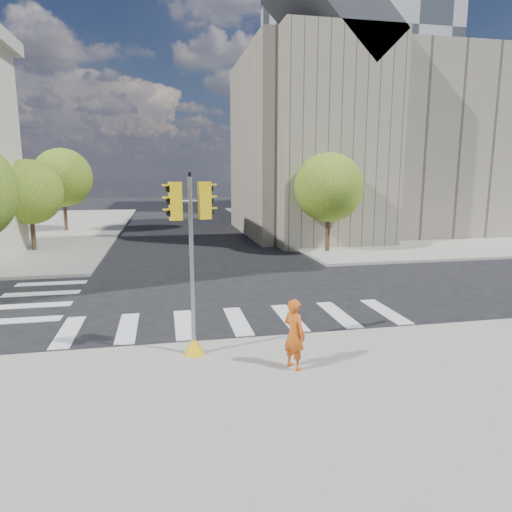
# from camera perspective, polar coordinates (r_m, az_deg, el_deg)

# --- Properties ---
(ground) EXTENTS (160.00, 160.00, 0.00)m
(ground) POSITION_cam_1_polar(r_m,az_deg,el_deg) (17.48, -3.03, -6.06)
(ground) COLOR black
(ground) RESTS_ON ground
(sidewalk_near) EXTENTS (30.00, 14.00, 0.15)m
(sidewalk_near) POSITION_cam_1_polar(r_m,az_deg,el_deg) (7.79, 10.69, -28.40)
(sidewalk_near) COLOR gray
(sidewalk_near) RESTS_ON ground
(sidewalk_far_right) EXTENTS (28.00, 40.00, 0.15)m
(sidewalk_far_right) POSITION_cam_1_polar(r_m,az_deg,el_deg) (48.38, 16.25, 4.18)
(sidewalk_far_right) COLOR gray
(sidewalk_far_right) RESTS_ON ground
(civic_building) EXTENTS (26.00, 16.00, 19.39)m
(civic_building) POSITION_cam_1_polar(r_m,az_deg,el_deg) (40.07, 15.70, 13.31)
(civic_building) COLOR gray
(civic_building) RESTS_ON ground
(office_tower) EXTENTS (20.00, 18.00, 30.00)m
(office_tower) POSITION_cam_1_polar(r_m,az_deg,el_deg) (64.27, 11.66, 19.16)
(office_tower) COLOR #9EA0A3
(office_tower) RESTS_ON ground
(tree_lw_mid) EXTENTS (4.00, 4.00, 5.77)m
(tree_lw_mid) POSITION_cam_1_polar(r_m,az_deg,el_deg) (31.66, -26.47, 7.16)
(tree_lw_mid) COLOR #382616
(tree_lw_mid) RESTS_ON ground
(tree_lw_far) EXTENTS (4.80, 4.80, 6.95)m
(tree_lw_far) POSITION_cam_1_polar(r_m,az_deg,el_deg) (41.38, -23.03, 9.00)
(tree_lw_far) COLOR #382616
(tree_lw_far) RESTS_ON ground
(tree_re_near) EXTENTS (4.20, 4.20, 6.16)m
(tree_re_near) POSITION_cam_1_polar(r_m,az_deg,el_deg) (28.40, 9.09, 8.45)
(tree_re_near) COLOR #382616
(tree_re_near) RESTS_ON ground
(tree_re_mid) EXTENTS (4.60, 4.60, 6.66)m
(tree_re_mid) POSITION_cam_1_polar(r_m,az_deg,el_deg) (39.85, 2.98, 9.50)
(tree_re_mid) COLOR #382616
(tree_re_mid) RESTS_ON ground
(tree_re_far) EXTENTS (4.00, 4.00, 5.88)m
(tree_re_far) POSITION_cam_1_polar(r_m,az_deg,el_deg) (51.57, -0.39, 9.17)
(tree_re_far) COLOR #382616
(tree_re_far) RESTS_ON ground
(lamp_near) EXTENTS (0.35, 0.18, 8.11)m
(lamp_near) POSITION_cam_1_polar(r_m,az_deg,el_deg) (32.32, 7.45, 9.64)
(lamp_near) COLOR black
(lamp_near) RESTS_ON sidewalk_far_right
(lamp_far) EXTENTS (0.35, 0.18, 8.11)m
(lamp_far) POSITION_cam_1_polar(r_m,az_deg,el_deg) (45.79, 1.70, 9.90)
(lamp_far) COLOR black
(lamp_far) RESTS_ON sidewalk_far_right
(traffic_signal) EXTENTS (1.08, 0.56, 4.80)m
(traffic_signal) POSITION_cam_1_polar(r_m,az_deg,el_deg) (11.98, -7.97, -2.96)
(traffic_signal) COLOR #E5B10C
(traffic_signal) RESTS_ON sidewalk_near
(photographer) EXTENTS (0.69, 0.77, 1.77)m
(photographer) POSITION_cam_1_polar(r_m,az_deg,el_deg) (11.39, 4.81, -9.68)
(photographer) COLOR #CB5213
(photographer) RESTS_ON sidewalk_near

